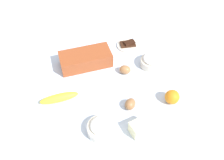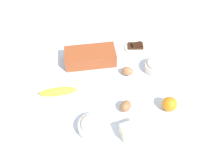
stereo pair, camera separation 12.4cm
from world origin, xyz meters
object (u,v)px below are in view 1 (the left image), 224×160
(banana, at_px, (59,98))
(orange_fruit, at_px, (172,97))
(butter_block, at_px, (140,128))
(egg_near_butter, at_px, (130,104))
(flour_bowl, at_px, (102,128))
(loaf_pan, at_px, (86,59))
(egg_beside_bowl, at_px, (125,70))
(chocolate_plate, at_px, (128,45))
(sugar_bowl, at_px, (152,61))

(banana, height_order, orange_fruit, orange_fruit)
(butter_block, xyz_separation_m, egg_near_butter, (0.00, 0.14, -0.01))
(flour_bowl, bearing_deg, loaf_pan, 85.05)
(loaf_pan, relative_size, orange_fruit, 3.98)
(flour_bowl, relative_size, orange_fruit, 1.82)
(loaf_pan, height_order, flour_bowl, loaf_pan)
(butter_block, xyz_separation_m, egg_beside_bowl, (0.06, 0.36, -0.01))
(flour_bowl, bearing_deg, chocolate_plate, 58.29)
(banana, bearing_deg, loaf_pan, 47.99)
(sugar_bowl, distance_m, butter_block, 0.43)
(orange_fruit, bearing_deg, flour_bowl, -171.64)
(banana, bearing_deg, butter_block, -42.24)
(butter_block, relative_size, chocolate_plate, 0.69)
(sugar_bowl, bearing_deg, banana, -170.95)
(orange_fruit, distance_m, chocolate_plate, 0.46)
(loaf_pan, xyz_separation_m, egg_near_butter, (0.13, -0.35, -0.02))
(sugar_bowl, bearing_deg, egg_beside_bowl, -177.26)
(banana, bearing_deg, chocolate_plate, 31.22)
(orange_fruit, height_order, egg_near_butter, orange_fruit)
(loaf_pan, bearing_deg, butter_block, -74.73)
(sugar_bowl, distance_m, orange_fruit, 0.26)
(sugar_bowl, relative_size, egg_near_butter, 1.95)
(flour_bowl, height_order, orange_fruit, orange_fruit)
(banana, bearing_deg, egg_beside_bowl, 11.73)
(flour_bowl, bearing_deg, sugar_bowl, 39.48)
(chocolate_plate, bearing_deg, orange_fruit, -83.23)
(orange_fruit, xyz_separation_m, chocolate_plate, (-0.05, 0.46, -0.03))
(butter_block, bearing_deg, chocolate_plate, 74.74)
(butter_block, distance_m, egg_near_butter, 0.14)
(flour_bowl, bearing_deg, banana, 122.72)
(orange_fruit, distance_m, butter_block, 0.23)
(loaf_pan, bearing_deg, egg_near_butter, -68.99)
(loaf_pan, bearing_deg, sugar_bowl, -18.54)
(loaf_pan, bearing_deg, flour_bowl, -94.00)
(butter_block, height_order, egg_near_butter, butter_block)
(egg_near_butter, relative_size, chocolate_plate, 0.49)
(sugar_bowl, distance_m, chocolate_plate, 0.21)
(loaf_pan, relative_size, chocolate_plate, 2.17)
(egg_beside_bowl, bearing_deg, banana, -168.27)
(egg_near_butter, bearing_deg, flour_bowl, -153.04)
(loaf_pan, bearing_deg, banana, -131.06)
(flour_bowl, height_order, egg_beside_bowl, flour_bowl)
(banana, bearing_deg, flour_bowl, -57.28)
(butter_block, height_order, egg_beside_bowl, butter_block)
(sugar_bowl, relative_size, banana, 0.66)
(flour_bowl, distance_m, sugar_bowl, 0.50)
(egg_near_butter, relative_size, egg_beside_bowl, 1.04)
(orange_fruit, bearing_deg, egg_near_butter, 171.59)
(loaf_pan, height_order, egg_near_butter, loaf_pan)
(flour_bowl, xyz_separation_m, banana, (-0.15, 0.23, -0.01))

